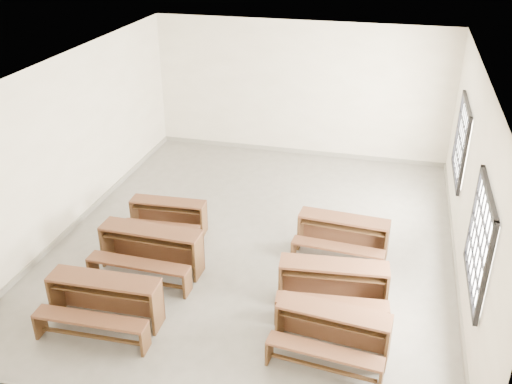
% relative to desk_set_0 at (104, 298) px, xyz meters
% --- Properties ---
extents(room, '(8.50, 8.50, 3.20)m').
position_rel_desk_set_0_xyz_m(room, '(1.66, 2.73, 1.71)').
color(room, gray).
rests_on(room, ground).
extents(desk_set_0, '(1.66, 0.90, 0.73)m').
position_rel_desk_set_0_xyz_m(desk_set_0, '(0.00, 0.00, 0.00)').
color(desk_set_0, brown).
rests_on(desk_set_0, ground).
extents(desk_set_1, '(1.72, 0.92, 0.76)m').
position_rel_desk_set_0_xyz_m(desk_set_1, '(0.11, 1.41, 0.02)').
color(desk_set_1, brown).
rests_on(desk_set_1, ground).
extents(desk_set_2, '(1.43, 0.80, 0.63)m').
position_rel_desk_set_0_xyz_m(desk_set_2, '(-0.09, 2.65, -0.06)').
color(desk_set_2, brown).
rests_on(desk_set_2, ground).
extents(desk_set_3, '(1.61, 0.95, 0.69)m').
position_rel_desk_set_0_xyz_m(desk_set_3, '(3.28, 0.17, -0.03)').
color(desk_set_3, brown).
rests_on(desk_set_3, ground).
extents(desk_set_4, '(1.71, 1.00, 0.73)m').
position_rel_desk_set_0_xyz_m(desk_set_4, '(3.16, 1.19, -0.00)').
color(desk_set_4, brown).
rests_on(desk_set_4, ground).
extents(desk_set_5, '(1.61, 0.92, 0.70)m').
position_rel_desk_set_0_xyz_m(desk_set_5, '(3.14, 2.68, -0.02)').
color(desk_set_5, brown).
rests_on(desk_set_5, ground).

